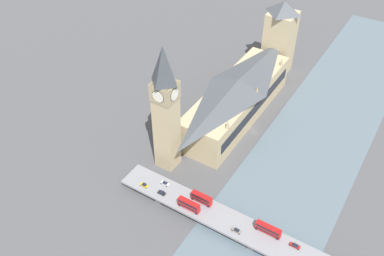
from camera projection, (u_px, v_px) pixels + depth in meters
ground_plane at (253, 131)px, 247.02m from camera, size 600.00×600.00×0.00m
river_water at (309, 152)px, 233.55m from camera, size 54.65×360.00×0.30m
parliament_hall at (237, 98)px, 250.13m from camera, size 25.84×91.94×25.79m
clock_tower at (166, 108)px, 203.58m from camera, size 11.29×11.29×70.50m
victoria_tower at (280, 38)px, 279.93m from camera, size 17.37×17.37×54.28m
road_bridge at (257, 236)px, 187.97m from camera, size 141.30×13.92×4.74m
double_decker_bus_lead at (202, 198)px, 199.69m from camera, size 10.47×2.63×4.86m
double_decker_bus_mid at (268, 229)px, 186.53m from camera, size 11.86×2.51×4.66m
double_decker_bus_rear at (189, 205)px, 196.62m from camera, size 11.16×2.57×5.02m
car_northbound_lead at (144, 185)px, 208.54m from camera, size 4.11×1.93×1.29m
car_northbound_mid at (295, 246)px, 182.39m from camera, size 4.58×1.78×1.28m
car_northbound_tail at (162, 193)px, 204.76m from camera, size 3.91×1.94×1.39m
car_southbound_mid at (165, 183)px, 209.40m from camera, size 4.40×1.80×1.25m
car_southbound_tail at (236, 230)px, 188.30m from camera, size 4.41×1.77×1.29m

